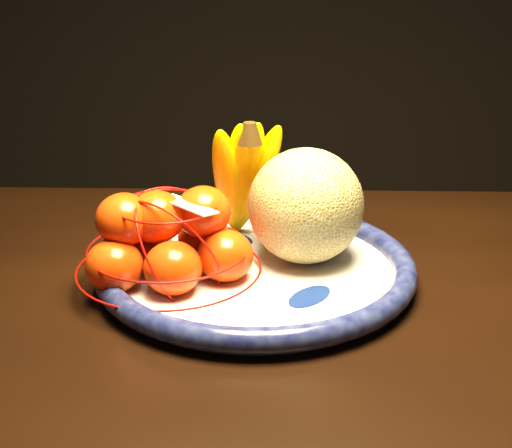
{
  "coord_description": "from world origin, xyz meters",
  "views": [
    {
      "loc": [
        0.39,
        -0.71,
        1.2
      ],
      "look_at": [
        0.35,
        0.11,
        0.88
      ],
      "focal_mm": 50.0,
      "sensor_mm": 36.0,
      "label": 1
    }
  ],
  "objects_px": {
    "cantaloupe": "(306,206)",
    "dining_table": "(32,394)",
    "mandarin_bag": "(169,241)",
    "fruit_bowl": "(256,267)",
    "banana_bunch": "(242,174)"
  },
  "relations": [
    {
      "from": "cantaloupe",
      "to": "banana_bunch",
      "type": "relative_size",
      "value": 0.79
    },
    {
      "from": "fruit_bowl",
      "to": "mandarin_bag",
      "type": "height_order",
      "value": "mandarin_bag"
    },
    {
      "from": "dining_table",
      "to": "mandarin_bag",
      "type": "height_order",
      "value": "mandarin_bag"
    },
    {
      "from": "banana_bunch",
      "to": "fruit_bowl",
      "type": "bearing_deg",
      "value": -96.56
    },
    {
      "from": "fruit_bowl",
      "to": "mandarin_bag",
      "type": "relative_size",
      "value": 1.58
    },
    {
      "from": "dining_table",
      "to": "fruit_bowl",
      "type": "distance_m",
      "value": 0.3
    },
    {
      "from": "fruit_bowl",
      "to": "banana_bunch",
      "type": "relative_size",
      "value": 2.15
    },
    {
      "from": "banana_bunch",
      "to": "mandarin_bag",
      "type": "relative_size",
      "value": 0.74
    },
    {
      "from": "cantaloupe",
      "to": "mandarin_bag",
      "type": "relative_size",
      "value": 0.58
    },
    {
      "from": "cantaloupe",
      "to": "mandarin_bag",
      "type": "xyz_separation_m",
      "value": [
        -0.16,
        -0.06,
        -0.03
      ]
    },
    {
      "from": "cantaloupe",
      "to": "dining_table",
      "type": "bearing_deg",
      "value": -151.71
    },
    {
      "from": "fruit_bowl",
      "to": "cantaloupe",
      "type": "distance_m",
      "value": 0.1
    },
    {
      "from": "dining_table",
      "to": "mandarin_bag",
      "type": "relative_size",
      "value": 6.5
    },
    {
      "from": "fruit_bowl",
      "to": "cantaloupe",
      "type": "bearing_deg",
      "value": 25.26
    },
    {
      "from": "banana_bunch",
      "to": "dining_table",
      "type": "bearing_deg",
      "value": -155.08
    }
  ]
}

